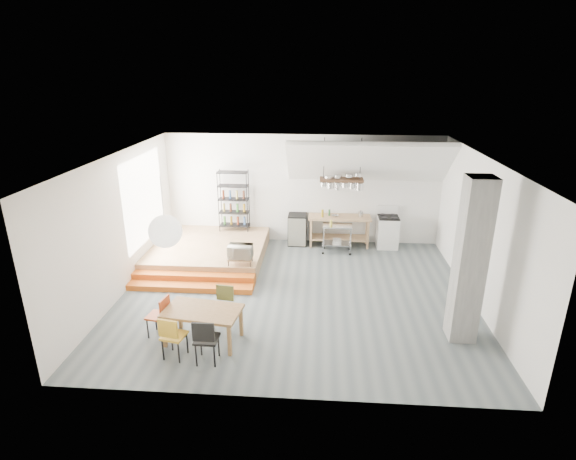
# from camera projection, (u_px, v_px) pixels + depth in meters

# --- Properties ---
(floor) EXTENTS (8.00, 8.00, 0.00)m
(floor) POSITION_uv_depth(u_px,v_px,m) (295.00, 294.00, 10.43)
(floor) COLOR #535C60
(floor) RESTS_ON ground
(wall_back) EXTENTS (8.00, 0.04, 3.20)m
(wall_back) POSITION_uv_depth(u_px,v_px,m) (303.00, 189.00, 13.17)
(wall_back) COLOR silver
(wall_back) RESTS_ON ground
(wall_left) EXTENTS (0.04, 7.00, 3.20)m
(wall_left) POSITION_uv_depth(u_px,v_px,m) (120.00, 225.00, 10.16)
(wall_left) COLOR silver
(wall_left) RESTS_ON ground
(wall_right) EXTENTS (0.04, 7.00, 3.20)m
(wall_right) POSITION_uv_depth(u_px,v_px,m) (482.00, 234.00, 9.61)
(wall_right) COLOR silver
(wall_right) RESTS_ON ground
(ceiling) EXTENTS (8.00, 7.00, 0.02)m
(ceiling) POSITION_uv_depth(u_px,v_px,m) (296.00, 157.00, 9.34)
(ceiling) COLOR white
(ceiling) RESTS_ON wall_back
(slope_ceiling) EXTENTS (4.40, 1.44, 1.32)m
(slope_ceiling) POSITION_uv_depth(u_px,v_px,m) (368.00, 162.00, 12.16)
(slope_ceiling) COLOR white
(slope_ceiling) RESTS_ON wall_back
(window_pane) EXTENTS (0.02, 2.50, 2.20)m
(window_pane) POSITION_uv_depth(u_px,v_px,m) (144.00, 199.00, 11.50)
(window_pane) COLOR white
(window_pane) RESTS_ON wall_left
(platform) EXTENTS (3.00, 3.00, 0.40)m
(platform) POSITION_uv_depth(u_px,v_px,m) (209.00, 251.00, 12.41)
(platform) COLOR #94764A
(platform) RESTS_ON ground
(step_lower) EXTENTS (3.00, 0.35, 0.13)m
(step_lower) POSITION_uv_depth(u_px,v_px,m) (190.00, 287.00, 10.62)
(step_lower) COLOR #CB5A17
(step_lower) RESTS_ON ground
(step_upper) EXTENTS (3.00, 0.35, 0.27)m
(step_upper) POSITION_uv_depth(u_px,v_px,m) (194.00, 278.00, 10.93)
(step_upper) COLOR #CB5A17
(step_upper) RESTS_ON ground
(concrete_column) EXTENTS (0.50, 0.50, 3.20)m
(concrete_column) POSITION_uv_depth(u_px,v_px,m) (470.00, 261.00, 8.25)
(concrete_column) COLOR slate
(concrete_column) RESTS_ON ground
(kitchen_counter) EXTENTS (1.80, 0.60, 0.91)m
(kitchen_counter) POSITION_uv_depth(u_px,v_px,m) (339.00, 226.00, 13.10)
(kitchen_counter) COLOR #94764A
(kitchen_counter) RESTS_ON ground
(stove) EXTENTS (0.60, 0.60, 1.18)m
(stove) POSITION_uv_depth(u_px,v_px,m) (387.00, 231.00, 13.05)
(stove) COLOR white
(stove) RESTS_ON ground
(pot_rack) EXTENTS (1.20, 0.50, 1.43)m
(pot_rack) POSITION_uv_depth(u_px,v_px,m) (342.00, 182.00, 12.43)
(pot_rack) COLOR #402719
(pot_rack) RESTS_ON ceiling
(wire_shelving) EXTENTS (0.88, 0.38, 1.80)m
(wire_shelving) POSITION_uv_depth(u_px,v_px,m) (234.00, 200.00, 13.12)
(wire_shelving) COLOR black
(wire_shelving) RESTS_ON platform
(microwave_shelf) EXTENTS (0.60, 0.40, 0.16)m
(microwave_shelf) POSITION_uv_depth(u_px,v_px,m) (241.00, 258.00, 11.04)
(microwave_shelf) COLOR #94764A
(microwave_shelf) RESTS_ON platform
(paper_lantern) EXTENTS (0.60, 0.60, 0.60)m
(paper_lantern) POSITION_uv_depth(u_px,v_px,m) (165.00, 231.00, 8.03)
(paper_lantern) COLOR white
(paper_lantern) RESTS_ON ceiling
(dining_table) EXTENTS (1.53, 1.00, 0.68)m
(dining_table) POSITION_uv_depth(u_px,v_px,m) (202.00, 313.00, 8.44)
(dining_table) COLOR brown
(dining_table) RESTS_ON ground
(chair_mustard) EXTENTS (0.46, 0.46, 0.86)m
(chair_mustard) POSITION_uv_depth(u_px,v_px,m) (172.00, 334.00, 7.94)
(chair_mustard) COLOR gold
(chair_mustard) RESTS_ON ground
(chair_black) EXTENTS (0.41, 0.41, 0.89)m
(chair_black) POSITION_uv_depth(u_px,v_px,m) (205.00, 338.00, 7.80)
(chair_black) COLOR black
(chair_black) RESTS_ON ground
(chair_olive) EXTENTS (0.43, 0.43, 0.84)m
(chair_olive) POSITION_uv_depth(u_px,v_px,m) (224.00, 303.00, 9.04)
(chair_olive) COLOR olive
(chair_olive) RESTS_ON ground
(chair_red) EXTENTS (0.44, 0.44, 0.84)m
(chair_red) POSITION_uv_depth(u_px,v_px,m) (161.00, 313.00, 8.65)
(chair_red) COLOR #BF461B
(chair_red) RESTS_ON ground
(rolling_cart) EXTENTS (0.85, 0.50, 0.81)m
(rolling_cart) POSITION_uv_depth(u_px,v_px,m) (337.00, 235.00, 12.65)
(rolling_cart) COLOR silver
(rolling_cart) RESTS_ON ground
(mini_fridge) EXTENTS (0.54, 0.54, 0.92)m
(mini_fridge) POSITION_uv_depth(u_px,v_px,m) (297.00, 229.00, 13.28)
(mini_fridge) COLOR black
(mini_fridge) RESTS_ON ground
(microwave) EXTENTS (0.60, 0.41, 0.33)m
(microwave) POSITION_uv_depth(u_px,v_px,m) (240.00, 251.00, 10.98)
(microwave) COLOR beige
(microwave) RESTS_ON microwave_shelf
(bowl) EXTENTS (0.24, 0.24, 0.05)m
(bowl) POSITION_uv_depth(u_px,v_px,m) (335.00, 216.00, 12.95)
(bowl) COLOR silver
(bowl) RESTS_ON kitchen_counter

